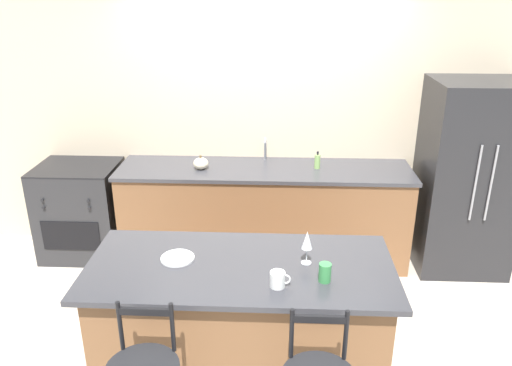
{
  "coord_description": "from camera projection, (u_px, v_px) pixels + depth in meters",
  "views": [
    {
      "loc": [
        0.13,
        -3.98,
        2.53
      ],
      "look_at": [
        -0.04,
        -0.47,
        1.13
      ],
      "focal_mm": 35.0,
      "sensor_mm": 36.0,
      "label": 1
    }
  ],
  "objects": [
    {
      "name": "oven_range",
      "position": [
        82.0,
        210.0,
        4.9
      ],
      "size": [
        0.76,
        0.65,
        0.92
      ],
      "color": "#28282B",
      "rests_on": "ground_plane"
    },
    {
      "name": "wall_back",
      "position": [
        266.0,
        116.0,
        4.8
      ],
      "size": [
        6.0,
        0.07,
        2.7
      ],
      "color": "beige",
      "rests_on": "ground_plane"
    },
    {
      "name": "coffee_mug",
      "position": [
        278.0,
        279.0,
        2.83
      ],
      "size": [
        0.12,
        0.09,
        0.09
      ],
      "color": "white",
      "rests_on": "kitchen_island"
    },
    {
      "name": "dinner_plate",
      "position": [
        178.0,
        258.0,
        3.12
      ],
      "size": [
        0.21,
        0.21,
        0.02
      ],
      "color": "white",
      "rests_on": "kitchen_island"
    },
    {
      "name": "tumbler_cup",
      "position": [
        325.0,
        273.0,
        2.88
      ],
      "size": [
        0.07,
        0.07,
        0.11
      ],
      "color": "#3D934C",
      "rests_on": "kitchen_island"
    },
    {
      "name": "ground_plane",
      "position": [
        263.0,
        276.0,
        4.64
      ],
      "size": [
        18.0,
        18.0,
        0.0
      ],
      "primitive_type": "plane",
      "color": "beige"
    },
    {
      "name": "sink_faucet",
      "position": [
        265.0,
        147.0,
        4.78
      ],
      "size": [
        0.02,
        0.13,
        0.22
      ],
      "color": "#ADAFB5",
      "rests_on": "back_counter"
    },
    {
      "name": "pumpkin_decoration",
      "position": [
        201.0,
        163.0,
        4.59
      ],
      "size": [
        0.14,
        0.14,
        0.13
      ],
      "color": "beige",
      "rests_on": "back_counter"
    },
    {
      "name": "back_counter",
      "position": [
        264.0,
        213.0,
        4.82
      ],
      "size": [
        2.73,
        0.7,
        0.94
      ],
      "color": "brown",
      "rests_on": "ground_plane"
    },
    {
      "name": "kitchen_island",
      "position": [
        241.0,
        326.0,
        3.23
      ],
      "size": [
        1.9,
        0.85,
        0.93
      ],
      "color": "brown",
      "rests_on": "ground_plane"
    },
    {
      "name": "wine_glass",
      "position": [
        307.0,
        241.0,
        3.03
      ],
      "size": [
        0.07,
        0.07,
        0.22
      ],
      "color": "white",
      "rests_on": "kitchen_island"
    },
    {
      "name": "refrigerator",
      "position": [
        467.0,
        178.0,
        4.55
      ],
      "size": [
        0.8,
        0.73,
        1.77
      ],
      "color": "#232326",
      "rests_on": "ground_plane"
    },
    {
      "name": "soap_bottle",
      "position": [
        317.0,
        161.0,
        4.6
      ],
      "size": [
        0.05,
        0.05,
        0.16
      ],
      "color": "#89B260",
      "rests_on": "back_counter"
    }
  ]
}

